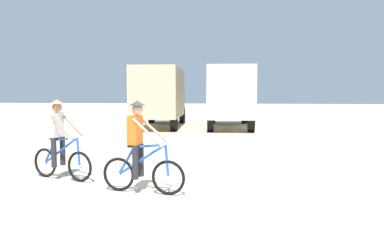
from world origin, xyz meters
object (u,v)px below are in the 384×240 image
cyclist_orange_shirt (59,142)px  cyclist_cowboy_hat (140,150)px  box_truck_cream_rv (230,95)px  box_truck_tan_camper (161,95)px

cyclist_orange_shirt → cyclist_cowboy_hat: same height
box_truck_cream_rv → cyclist_orange_shirt: box_truck_cream_rv is taller
box_truck_tan_camper → cyclist_orange_shirt: box_truck_tan_camper is taller
cyclist_cowboy_hat → box_truck_cream_rv: bearing=83.1°
box_truck_tan_camper → box_truck_cream_rv: bearing=0.2°
box_truck_tan_camper → cyclist_cowboy_hat: 13.83m
box_truck_tan_camper → box_truck_cream_rv: size_ratio=1.01×
box_truck_cream_rv → cyclist_orange_shirt: 13.30m
box_truck_cream_rv → cyclist_cowboy_hat: (-1.65, -13.61, -1.03)m
box_truck_tan_camper → cyclist_orange_shirt: bearing=-89.0°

